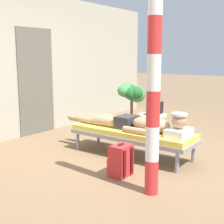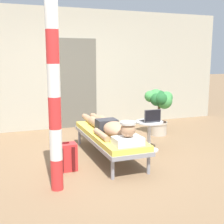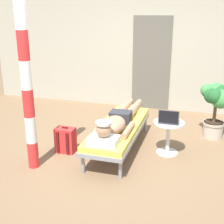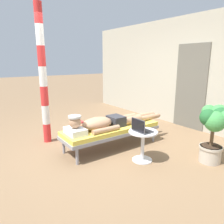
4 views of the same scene
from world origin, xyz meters
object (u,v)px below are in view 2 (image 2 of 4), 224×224
(laptop, at_px, (151,119))
(side_table, at_px, (149,131))
(potted_plant, at_px, (160,104))
(person_reclining, at_px, (111,127))
(lounge_chair, at_px, (109,136))
(backpack, at_px, (66,157))
(porch_post, at_px, (54,81))

(laptop, bearing_deg, side_table, 90.00)
(potted_plant, bearing_deg, person_reclining, -144.31)
(side_table, bearing_deg, lounge_chair, -174.05)
(person_reclining, distance_m, laptop, 0.79)
(person_reclining, height_order, laptop, laptop)
(backpack, relative_size, potted_plant, 0.44)
(person_reclining, relative_size, porch_post, 0.81)
(backpack, distance_m, porch_post, 1.31)
(laptop, bearing_deg, backpack, -166.90)
(backpack, height_order, potted_plant, potted_plant)
(lounge_chair, distance_m, backpack, 0.86)
(person_reclining, relative_size, side_table, 4.15)
(laptop, relative_size, backpack, 0.73)
(lounge_chair, height_order, laptop, laptop)
(potted_plant, bearing_deg, backpack, -150.06)
(person_reclining, distance_m, potted_plant, 1.83)
(person_reclining, bearing_deg, potted_plant, 35.69)
(lounge_chair, relative_size, backpack, 4.62)
(lounge_chair, xyz_separation_m, person_reclining, (0.00, -0.09, 0.17))
(potted_plant, bearing_deg, porch_post, -142.93)
(person_reclining, relative_size, potted_plant, 2.27)
(backpack, height_order, porch_post, porch_post)
(laptop, xyz_separation_m, potted_plant, (0.70, 0.94, 0.07))
(backpack, xyz_separation_m, potted_plant, (2.26, 1.30, 0.45))
(potted_plant, bearing_deg, lounge_chair, -146.78)
(lounge_chair, height_order, porch_post, porch_post)
(laptop, height_order, backpack, laptop)
(laptop, height_order, potted_plant, potted_plant)
(lounge_chair, bearing_deg, potted_plant, 33.22)
(porch_post, bearing_deg, potted_plant, 37.07)
(potted_plant, relative_size, porch_post, 0.36)
(side_table, bearing_deg, person_reclining, -167.32)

